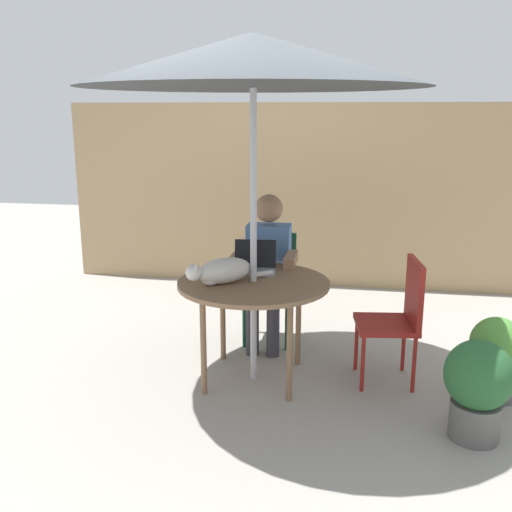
{
  "coord_description": "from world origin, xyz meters",
  "views": [
    {
      "loc": [
        0.66,
        -3.73,
        1.85
      ],
      "look_at": [
        0.0,
        0.1,
        0.87
      ],
      "focal_mm": 40.81,
      "sensor_mm": 36.0,
      "label": 1
    }
  ],
  "objects_px": {
    "chair_occupied": "(270,278)",
    "person_seated": "(267,263)",
    "patio_umbrella": "(253,60)",
    "chair_empty": "(399,312)",
    "laptop": "(255,262)",
    "potted_plant_near_fence": "(478,385)",
    "patio_table": "(254,289)",
    "potted_plant_by_chair": "(495,356)",
    "cat": "(221,271)"
  },
  "relations": [
    {
      "from": "chair_occupied",
      "to": "person_seated",
      "type": "height_order",
      "value": "person_seated"
    },
    {
      "from": "patio_umbrella",
      "to": "chair_empty",
      "type": "xyz_separation_m",
      "value": [
        0.99,
        0.13,
        -1.64
      ]
    },
    {
      "from": "person_seated",
      "to": "laptop",
      "type": "height_order",
      "value": "person_seated"
    },
    {
      "from": "potted_plant_near_fence",
      "to": "patio_table",
      "type": "bearing_deg",
      "value": 158.41
    },
    {
      "from": "patio_umbrella",
      "to": "person_seated",
      "type": "relative_size",
      "value": 1.91
    },
    {
      "from": "chair_occupied",
      "to": "potted_plant_by_chair",
      "type": "bearing_deg",
      "value": -26.13
    },
    {
      "from": "patio_table",
      "to": "laptop",
      "type": "relative_size",
      "value": 3.22
    },
    {
      "from": "potted_plant_near_fence",
      "to": "laptop",
      "type": "bearing_deg",
      "value": 150.34
    },
    {
      "from": "chair_occupied",
      "to": "laptop",
      "type": "xyz_separation_m",
      "value": [
        -0.04,
        -0.53,
        0.27
      ]
    },
    {
      "from": "person_seated",
      "to": "potted_plant_by_chair",
      "type": "bearing_deg",
      "value": -21.45
    },
    {
      "from": "chair_empty",
      "to": "cat",
      "type": "xyz_separation_m",
      "value": [
        -1.19,
        -0.22,
        0.29
      ]
    },
    {
      "from": "chair_empty",
      "to": "person_seated",
      "type": "distance_m",
      "value": 1.12
    },
    {
      "from": "person_seated",
      "to": "potted_plant_near_fence",
      "type": "relative_size",
      "value": 2.03
    },
    {
      "from": "chair_occupied",
      "to": "cat",
      "type": "bearing_deg",
      "value": -102.98
    },
    {
      "from": "chair_empty",
      "to": "potted_plant_near_fence",
      "type": "xyz_separation_m",
      "value": [
        0.4,
        -0.68,
        -0.18
      ]
    },
    {
      "from": "chair_empty",
      "to": "potted_plant_near_fence",
      "type": "bearing_deg",
      "value": -59.21
    },
    {
      "from": "patio_table",
      "to": "cat",
      "type": "distance_m",
      "value": 0.26
    },
    {
      "from": "chair_occupied",
      "to": "potted_plant_near_fence",
      "type": "bearing_deg",
      "value": -43.94
    },
    {
      "from": "patio_umbrella",
      "to": "laptop",
      "type": "height_order",
      "value": "patio_umbrella"
    },
    {
      "from": "person_seated",
      "to": "laptop",
      "type": "distance_m",
      "value": 0.39
    },
    {
      "from": "chair_empty",
      "to": "laptop",
      "type": "distance_m",
      "value": 1.07
    },
    {
      "from": "chair_empty",
      "to": "potted_plant_by_chair",
      "type": "xyz_separation_m",
      "value": [
        0.62,
        -0.13,
        -0.22
      ]
    },
    {
      "from": "chair_occupied",
      "to": "chair_empty",
      "type": "distance_m",
      "value": 1.19
    },
    {
      "from": "potted_plant_near_fence",
      "to": "potted_plant_by_chair",
      "type": "xyz_separation_m",
      "value": [
        0.22,
        0.55,
        -0.04
      ]
    },
    {
      "from": "patio_table",
      "to": "patio_umbrella",
      "type": "height_order",
      "value": "patio_umbrella"
    },
    {
      "from": "chair_occupied",
      "to": "potted_plant_near_fence",
      "type": "distance_m",
      "value": 1.94
    },
    {
      "from": "chair_occupied",
      "to": "chair_empty",
      "type": "relative_size",
      "value": 1.0
    },
    {
      "from": "person_seated",
      "to": "laptop",
      "type": "bearing_deg",
      "value": -95.65
    },
    {
      "from": "chair_occupied",
      "to": "laptop",
      "type": "distance_m",
      "value": 0.59
    },
    {
      "from": "person_seated",
      "to": "potted_plant_near_fence",
      "type": "bearing_deg",
      "value": -40.39
    },
    {
      "from": "patio_table",
      "to": "patio_umbrella",
      "type": "distance_m",
      "value": 1.49
    },
    {
      "from": "person_seated",
      "to": "laptop",
      "type": "relative_size",
      "value": 3.77
    },
    {
      "from": "person_seated",
      "to": "chair_occupied",
      "type": "bearing_deg",
      "value": 90.0
    },
    {
      "from": "laptop",
      "to": "chair_occupied",
      "type": "bearing_deg",
      "value": 86.02
    },
    {
      "from": "chair_empty",
      "to": "laptop",
      "type": "height_order",
      "value": "laptop"
    },
    {
      "from": "patio_umbrella",
      "to": "potted_plant_by_chair",
      "type": "xyz_separation_m",
      "value": [
        1.61,
        0.0,
        -1.86
      ]
    },
    {
      "from": "patio_table",
      "to": "chair_empty",
      "type": "bearing_deg",
      "value": 7.31
    },
    {
      "from": "chair_empty",
      "to": "patio_table",
      "type": "bearing_deg",
      "value": -172.69
    },
    {
      "from": "potted_plant_by_chair",
      "to": "chair_empty",
      "type": "bearing_deg",
      "value": 168.56
    },
    {
      "from": "patio_table",
      "to": "person_seated",
      "type": "bearing_deg",
      "value": 90.0
    },
    {
      "from": "laptop",
      "to": "cat",
      "type": "bearing_deg",
      "value": -115.14
    },
    {
      "from": "chair_empty",
      "to": "potted_plant_by_chair",
      "type": "height_order",
      "value": "chair_empty"
    },
    {
      "from": "potted_plant_near_fence",
      "to": "potted_plant_by_chair",
      "type": "distance_m",
      "value": 0.59
    },
    {
      "from": "patio_umbrella",
      "to": "patio_table",
      "type": "bearing_deg",
      "value": 0.0
    },
    {
      "from": "patio_umbrella",
      "to": "laptop",
      "type": "xyz_separation_m",
      "value": [
        -0.04,
        0.26,
        -1.36
      ]
    },
    {
      "from": "potted_plant_by_chair",
      "to": "laptop",
      "type": "bearing_deg",
      "value": 170.96
    },
    {
      "from": "person_seated",
      "to": "potted_plant_by_chair",
      "type": "height_order",
      "value": "person_seated"
    },
    {
      "from": "chair_empty",
      "to": "potted_plant_by_chair",
      "type": "distance_m",
      "value": 0.67
    },
    {
      "from": "chair_occupied",
      "to": "cat",
      "type": "relative_size",
      "value": 1.65
    },
    {
      "from": "patio_umbrella",
      "to": "chair_occupied",
      "type": "height_order",
      "value": "patio_umbrella"
    }
  ]
}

